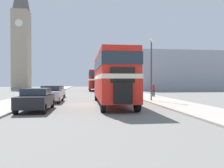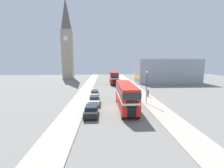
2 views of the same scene
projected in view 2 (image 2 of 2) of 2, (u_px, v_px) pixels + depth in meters
ground_plane at (116, 108)px, 24.96m from camera, size 120.00×120.00×0.00m
sidewalk_right at (156, 107)px, 25.32m from camera, size 3.50×120.00×0.12m
sidewalk_left at (75, 108)px, 24.59m from camera, size 3.50×120.00×0.12m
double_decker_bus at (126, 94)px, 24.10m from camera, size 2.47×10.57×4.08m
bus_distant at (114, 77)px, 50.78m from camera, size 2.57×10.21×4.05m
car_parked_near at (91, 111)px, 21.23m from camera, size 1.80×4.09×1.47m
car_parked_mid at (95, 100)px, 26.83m from camera, size 1.81×4.12×1.53m
car_parked_far at (95, 94)px, 32.37m from camera, size 1.69×4.28×1.39m
pedestrian_walking at (148, 93)px, 32.01m from camera, size 0.32×0.32×1.57m
street_lamp at (147, 82)px, 26.52m from camera, size 0.36×0.36×5.86m
church_tower at (67, 38)px, 62.86m from camera, size 4.37×4.37×33.23m
shop_building_block at (167, 71)px, 52.84m from camera, size 21.54×8.41×8.33m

